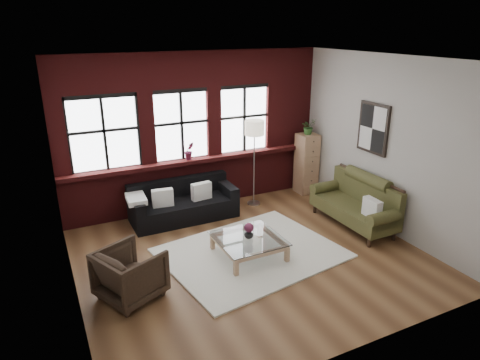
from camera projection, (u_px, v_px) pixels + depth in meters
name	position (u px, v px, depth m)	size (l,w,h in m)	color
floor	(250.00, 256.00, 7.20)	(5.50, 5.50, 0.00)	brown
ceiling	(252.00, 59.00, 6.10)	(5.50, 5.50, 0.00)	white
wall_back	(195.00, 132.00, 8.76)	(5.50, 5.50, 0.00)	#ADA9A1
wall_front	(360.00, 231.00, 4.55)	(5.50, 5.50, 0.00)	#ADA9A1
wall_left	(63.00, 195.00, 5.51)	(5.00, 5.00, 0.00)	#ADA9A1
wall_right	(385.00, 145.00, 7.79)	(5.00, 5.00, 0.00)	#ADA9A1
brick_backwall	(196.00, 132.00, 8.71)	(5.50, 0.12, 3.20)	#541315
sill_ledge	(198.00, 160.00, 8.83)	(5.50, 0.30, 0.08)	#541315
window_left	(104.00, 134.00, 7.92)	(1.38, 0.10, 1.50)	black
window_mid	(181.00, 126.00, 8.54)	(1.38, 0.10, 1.50)	black
window_right	(244.00, 120.00, 9.12)	(1.38, 0.10, 1.50)	black
wall_poster	(373.00, 128.00, 7.95)	(0.05, 0.74, 0.94)	black
shag_rug	(251.00, 253.00, 7.27)	(2.82, 2.22, 0.03)	white
dark_sofa	(184.00, 201.00, 8.46)	(2.07, 0.84, 0.75)	black
pillow_a	(163.00, 198.00, 8.13)	(0.40, 0.14, 0.34)	white
pillow_b	(201.00, 191.00, 8.46)	(0.40, 0.14, 0.34)	white
vintage_settee	(354.00, 202.00, 8.13)	(0.83, 1.87, 1.00)	#41401E
pillow_settee	(372.00, 208.00, 7.57)	(0.14, 0.38, 0.34)	white
armchair	(130.00, 274.00, 6.01)	(0.79, 0.82, 0.74)	black
coffee_table	(249.00, 247.00, 7.14)	(1.04, 1.04, 0.35)	tan
vase	(249.00, 234.00, 7.05)	(0.15, 0.15, 0.16)	#B2B2B2
flowers	(249.00, 228.00, 7.01)	(0.16, 0.16, 0.16)	#6D2545
drawer_chest	(306.00, 164.00, 9.73)	(0.42, 0.42, 1.37)	tan
potted_plant_top	(309.00, 126.00, 9.44)	(0.32, 0.28, 0.35)	#2D5923
floor_lamp	(254.00, 160.00, 8.95)	(0.40, 0.40, 1.99)	#A5A5A8
sill_plant	(189.00, 151.00, 8.64)	(0.20, 0.16, 0.37)	#6D2545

